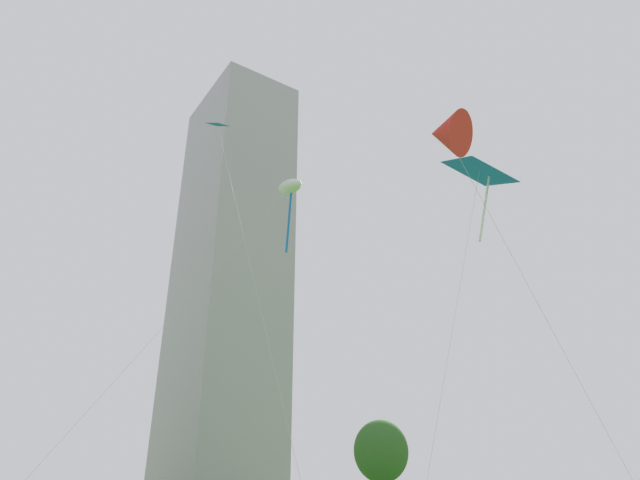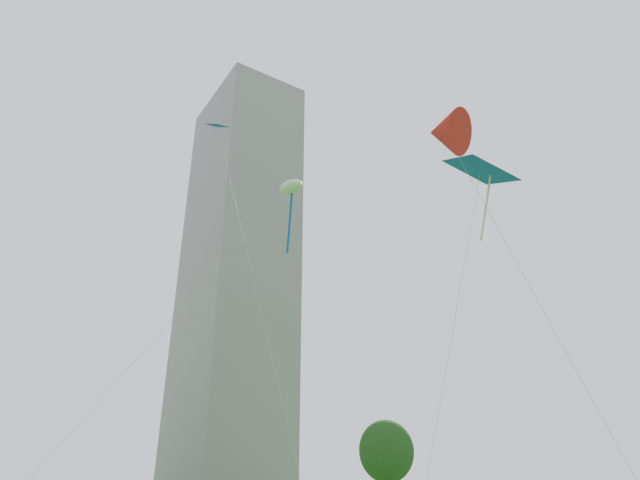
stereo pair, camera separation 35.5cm
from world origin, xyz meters
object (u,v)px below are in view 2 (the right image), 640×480
object	(u,v)px
park_tree_1	(386,452)
distant_highrise_0	(237,280)
kite_flying_5	(219,131)
kite_flying_6	(445,132)
kite_flying_1	(481,172)
kite_flying_8	(290,188)

from	to	relation	value
park_tree_1	distant_highrise_0	bearing A→B (deg)	79.87
park_tree_1	kite_flying_5	bearing A→B (deg)	-138.86
kite_flying_5	park_tree_1	size ratio (longest dim) A/B	2.07
kite_flying_6	park_tree_1	bearing A→B (deg)	61.44
kite_flying_1	park_tree_1	xyz separation A→B (m)	(7.75, 20.39, -10.50)
kite_flying_5	kite_flying_8	world-z (taller)	kite_flying_5
kite_flying_5	kite_flying_6	distance (m)	9.70
kite_flying_5	kite_flying_8	size ratio (longest dim) A/B	1.03
kite_flying_1	kite_flying_8	size ratio (longest dim) A/B	1.03
kite_flying_1	kite_flying_5	bearing A→B (deg)	164.82
kite_flying_5	distant_highrise_0	xyz separation A→B (m)	(33.13, 92.63, 31.97)
kite_flying_5	distant_highrise_0	size ratio (longest dim) A/B	0.18
kite_flying_6	kite_flying_8	bearing A→B (deg)	105.69
kite_flying_1	kite_flying_5	distance (m)	12.33
kite_flying_5	kite_flying_6	xyz separation A→B (m)	(6.64, -6.74, -2.17)
kite_flying_8	distant_highrise_0	distance (m)	100.83
kite_flying_1	distant_highrise_0	world-z (taller)	distant_highrise_0
kite_flying_5	park_tree_1	bearing A→B (deg)	41.14
kite_flying_8	kite_flying_6	bearing A→B (deg)	-74.31
distant_highrise_0	kite_flying_8	bearing A→B (deg)	-112.44
kite_flying_8	distant_highrise_0	xyz separation A→B (m)	(28.87, 90.90, 32.71)
kite_flying_1	kite_flying_6	xyz separation A→B (m)	(-5.26, -3.51, -1.82)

